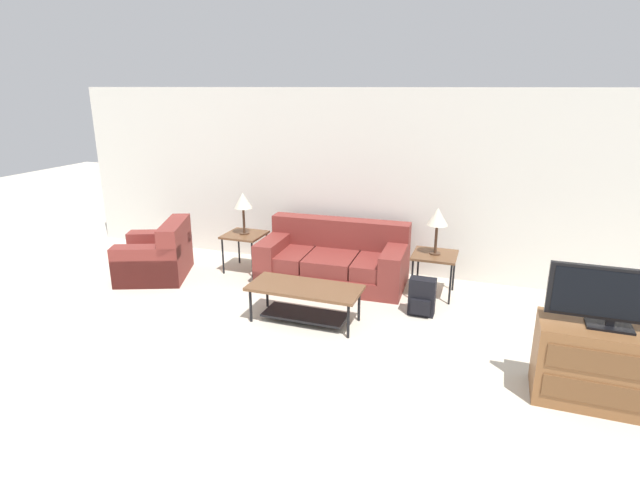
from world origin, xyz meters
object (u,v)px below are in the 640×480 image
(couch, at_px, (334,261))
(side_table_left, at_px, (245,237))
(table_lamp_left, at_px, (243,202))
(table_lamp_right, at_px, (437,218))
(backpack, at_px, (422,297))
(armchair, at_px, (157,257))
(side_table_right, at_px, (435,258))
(television, at_px, (615,296))
(coffee_table, at_px, (305,296))
(tv_console, at_px, (602,365))

(couch, xyz_separation_m, side_table_left, (-1.36, -0.03, 0.22))
(table_lamp_left, bearing_deg, table_lamp_right, 0.00)
(couch, height_order, backpack, couch)
(armchair, relative_size, side_table_right, 2.21)
(couch, xyz_separation_m, side_table_right, (1.37, -0.03, 0.22))
(armchair, bearing_deg, backpack, -0.09)
(table_lamp_left, distance_m, television, 4.75)
(side_table_left, xyz_separation_m, backpack, (2.68, -0.65, -0.29))
(table_lamp_right, bearing_deg, side_table_right, 0.00)
(side_table_left, relative_size, table_lamp_right, 0.93)
(coffee_table, height_order, television, television)
(backpack, bearing_deg, tv_console, -35.98)
(table_lamp_left, bearing_deg, couch, 1.24)
(armchair, height_order, table_lamp_right, table_lamp_right)
(couch, relative_size, armchair, 1.63)
(table_lamp_left, bearing_deg, tv_console, -23.21)
(side_table_left, distance_m, table_lamp_left, 0.53)
(television, bearing_deg, side_table_right, 131.23)
(couch, xyz_separation_m, tv_console, (3.01, -1.90, 0.06))
(coffee_table, height_order, tv_console, tv_console)
(table_lamp_right, xyz_separation_m, backpack, (-0.05, -0.65, -0.82))
(armchair, bearing_deg, tv_console, -12.78)
(coffee_table, bearing_deg, side_table_left, 138.35)
(table_lamp_left, bearing_deg, side_table_left, 180.00)
(side_table_right, distance_m, backpack, 0.71)
(coffee_table, distance_m, backpack, 1.40)
(side_table_left, bearing_deg, television, -23.20)
(armchair, xyz_separation_m, side_table_right, (3.79, 0.64, 0.22))
(coffee_table, relative_size, side_table_left, 2.30)
(couch, xyz_separation_m, table_lamp_right, (1.37, -0.03, 0.75))
(table_lamp_right, height_order, tv_console, table_lamp_right)
(side_table_right, height_order, backpack, side_table_right)
(table_lamp_right, bearing_deg, tv_console, -48.78)
(couch, distance_m, side_table_left, 1.38)
(armchair, relative_size, backpack, 2.73)
(table_lamp_left, bearing_deg, backpack, -13.57)
(armchair, xyz_separation_m, television, (5.43, -1.23, 0.70))
(coffee_table, bearing_deg, armchair, 165.72)
(side_table_right, relative_size, tv_console, 0.53)
(table_lamp_left, height_order, table_lamp_right, same)
(table_lamp_right, relative_size, television, 0.60)
(side_table_left, distance_m, table_lamp_right, 2.78)
(coffee_table, xyz_separation_m, side_table_left, (-1.44, 1.28, 0.19))
(coffee_table, height_order, table_lamp_right, table_lamp_right)
(coffee_table, bearing_deg, backpack, 26.93)
(side_table_right, xyz_separation_m, table_lamp_right, (0.00, 0.00, 0.53))
(side_table_right, xyz_separation_m, tv_console, (1.64, -1.87, -0.16))
(coffee_table, xyz_separation_m, backpack, (1.24, 0.63, -0.10))
(side_table_right, relative_size, television, 0.56)
(couch, xyz_separation_m, coffee_table, (0.08, -1.31, 0.03))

